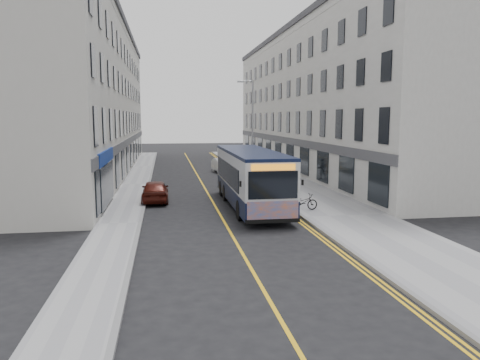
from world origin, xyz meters
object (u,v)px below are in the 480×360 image
object	(u,v)px
pedestrian_near	(281,169)
car_white	(223,166)
bicycle	(303,202)
pedestrian_far	(295,169)
city_bus	(251,176)
car_maroon	(155,191)
streetlamp	(252,126)

from	to	relation	value
pedestrian_near	car_white	world-z (taller)	pedestrian_near
bicycle	pedestrian_far	world-z (taller)	pedestrian_far
city_bus	car_maroon	xyz separation A→B (m)	(-5.34, 2.58, -1.09)
bicycle	car_maroon	world-z (taller)	car_maroon
pedestrian_near	city_bus	bearing A→B (deg)	-101.52
car_white	car_maroon	world-z (taller)	car_maroon
bicycle	car_maroon	size ratio (longest dim) A/B	0.43
car_white	car_maroon	distance (m)	15.44
city_bus	car_white	xyz separation A→B (m)	(0.54, 16.86, -1.09)
streetlamp	car_maroon	size ratio (longest dim) A/B	2.04
pedestrian_far	car_maroon	size ratio (longest dim) A/B	0.43
streetlamp	car_white	distance (m)	6.56
bicycle	pedestrian_far	distance (m)	12.24
bicycle	car_maroon	bearing A→B (deg)	52.38
pedestrian_near	pedestrian_far	size ratio (longest dim) A/B	0.94
streetlamp	pedestrian_far	distance (m)	4.99
bicycle	car_maroon	distance (m)	9.01
city_bus	pedestrian_near	world-z (taller)	city_bus
city_bus	car_white	world-z (taller)	city_bus
car_maroon	streetlamp	bearing A→B (deg)	-129.48
streetlamp	car_white	bearing A→B (deg)	108.29
city_bus	streetlamp	bearing A→B (deg)	79.24
city_bus	car_white	distance (m)	16.90
bicycle	car_white	world-z (taller)	car_white
pedestrian_far	streetlamp	bearing A→B (deg)	118.03
pedestrian_near	pedestrian_far	distance (m)	1.31
city_bus	car_maroon	bearing A→B (deg)	154.21
city_bus	car_maroon	world-z (taller)	city_bus
streetlamp	pedestrian_near	world-z (taller)	streetlamp
streetlamp	pedestrian_far	world-z (taller)	streetlamp
pedestrian_near	car_maroon	xyz separation A→B (m)	(-9.84, -8.31, -0.25)
bicycle	city_bus	bearing A→B (deg)	44.28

